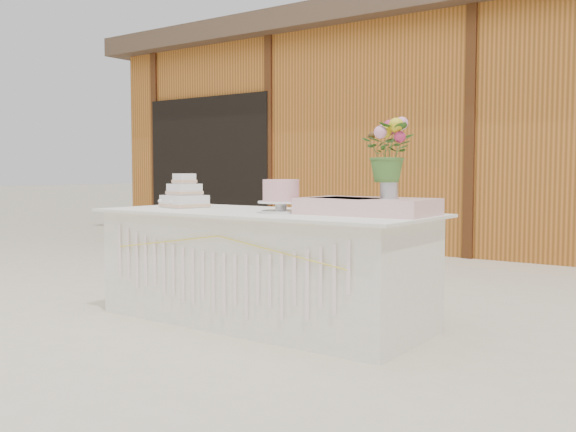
% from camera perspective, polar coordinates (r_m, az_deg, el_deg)
% --- Properties ---
extents(ground, '(80.00, 80.00, 0.00)m').
position_cam_1_polar(ground, '(4.52, -2.25, -9.36)').
color(ground, beige).
rests_on(ground, ground).
extents(barn, '(12.60, 4.60, 3.30)m').
position_cam_1_polar(barn, '(9.86, 19.83, 7.44)').
color(barn, '#AE6224').
rests_on(barn, ground).
extents(cake_table, '(2.40, 1.00, 0.77)m').
position_cam_1_polar(cake_table, '(4.44, -2.31, -4.51)').
color(cake_table, white).
rests_on(cake_table, ground).
extents(wedding_cake, '(0.34, 0.34, 0.26)m').
position_cam_1_polar(wedding_cake, '(4.90, -9.19, 1.76)').
color(wedding_cake, silver).
rests_on(wedding_cake, cake_table).
extents(pink_cake_stand, '(0.31, 0.31, 0.22)m').
position_cam_1_polar(pink_cake_stand, '(4.22, -0.64, 1.95)').
color(pink_cake_stand, white).
rests_on(pink_cake_stand, cake_table).
extents(satin_runner, '(0.85, 0.51, 0.11)m').
position_cam_1_polar(satin_runner, '(4.08, 7.07, 0.86)').
color(satin_runner, beige).
rests_on(satin_runner, cake_table).
extents(flower_vase, '(0.11, 0.11, 0.15)m').
position_cam_1_polar(flower_vase, '(4.00, 8.99, 2.61)').
color(flower_vase, silver).
rests_on(flower_vase, satin_runner).
extents(bouquet, '(0.37, 0.34, 0.36)m').
position_cam_1_polar(bouquet, '(4.01, 9.03, 6.26)').
color(bouquet, '#406D2B').
rests_on(bouquet, flower_vase).
extents(loose_flowers, '(0.30, 0.41, 0.02)m').
position_cam_1_polar(loose_flowers, '(5.16, -9.61, 1.01)').
color(loose_flowers, pink).
rests_on(loose_flowers, cake_table).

